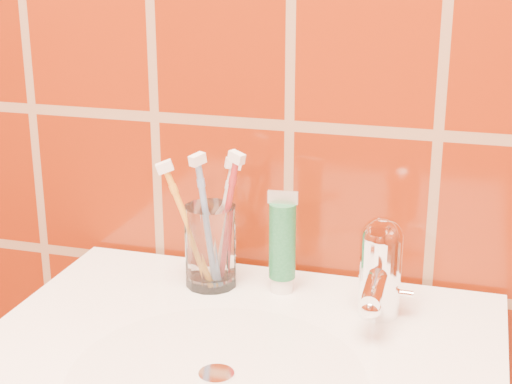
% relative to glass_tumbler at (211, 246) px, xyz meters
% --- Properties ---
extents(glass_tumbler, '(0.08, 0.08, 0.10)m').
position_rel_glass_tumbler_xyz_m(glass_tumbler, '(0.00, 0.00, 0.00)').
color(glass_tumbler, white).
rests_on(glass_tumbler, pedestal_sink).
extents(toothpaste_tube, '(0.04, 0.03, 0.13)m').
position_rel_glass_tumbler_xyz_m(toothpaste_tube, '(0.09, 0.01, 0.01)').
color(toothpaste_tube, white).
rests_on(toothpaste_tube, pedestal_sink).
extents(faucet, '(0.05, 0.11, 0.12)m').
position_rel_glass_tumbler_xyz_m(faucet, '(0.21, -0.03, 0.01)').
color(faucet, white).
rests_on(faucet, pedestal_sink).
extents(toothbrush_0, '(0.09, 0.08, 0.17)m').
position_rel_glass_tumbler_xyz_m(toothbrush_0, '(0.01, 0.01, 0.03)').
color(toothbrush_0, silver).
rests_on(toothbrush_0, glass_tumbler).
extents(toothbrush_1, '(0.12, 0.11, 0.18)m').
position_rel_glass_tumbler_xyz_m(toothbrush_1, '(-0.02, -0.02, 0.03)').
color(toothbrush_1, orange).
rests_on(toothbrush_1, glass_tumbler).
extents(toothbrush_2, '(0.07, 0.08, 0.19)m').
position_rel_glass_tumbler_xyz_m(toothbrush_2, '(0.00, -0.02, 0.04)').
color(toothbrush_2, '#6B8CBF').
rests_on(toothbrush_2, glass_tumbler).
extents(toothbrush_3, '(0.09, 0.08, 0.19)m').
position_rel_glass_tumbler_xyz_m(toothbrush_3, '(0.02, 0.00, 0.04)').
color(toothbrush_3, '#A42327').
rests_on(toothbrush_3, glass_tumbler).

